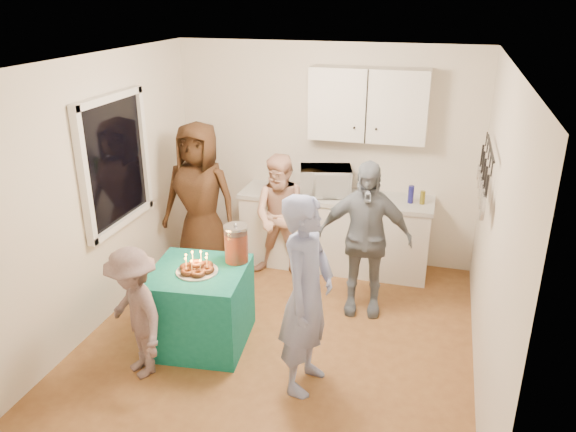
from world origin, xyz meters
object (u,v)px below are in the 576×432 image
(punch_jar, at_px, (236,245))
(man_birthday, at_px, (307,295))
(woman_back_left, at_px, (200,200))
(party_table, at_px, (200,306))
(microwave, at_px, (325,181))
(child_near_left, at_px, (135,313))
(woman_back_center, at_px, (283,217))
(counter, at_px, (335,233))
(woman_back_right, at_px, (364,239))

(punch_jar, bearing_deg, man_birthday, -36.04)
(punch_jar, height_order, woman_back_left, woman_back_left)
(man_birthday, bearing_deg, party_table, 81.96)
(microwave, relative_size, party_table, 0.69)
(man_birthday, height_order, woman_back_left, woman_back_left)
(microwave, bearing_deg, child_near_left, -128.17)
(punch_jar, bearing_deg, woman_back_center, 86.36)
(counter, relative_size, child_near_left, 1.85)
(punch_jar, bearing_deg, microwave, 73.51)
(man_birthday, bearing_deg, woman_back_left, 53.46)
(woman_back_right, height_order, child_near_left, woman_back_right)
(woman_back_center, distance_m, woman_back_right, 1.15)
(party_table, bearing_deg, woman_back_left, 112.86)
(woman_back_left, relative_size, woman_back_center, 1.24)
(punch_jar, bearing_deg, party_table, -136.18)
(counter, xyz_separation_m, microwave, (-0.13, 0.00, 0.64))
(punch_jar, xyz_separation_m, woman_back_right, (1.09, 0.72, -0.12))
(child_near_left, bearing_deg, woman_back_right, 78.76)
(punch_jar, bearing_deg, counter, 69.42)
(woman_back_left, bearing_deg, punch_jar, -51.60)
(woman_back_left, bearing_deg, man_birthday, -44.85)
(punch_jar, distance_m, child_near_left, 1.09)
(party_table, distance_m, punch_jar, 0.67)
(woman_back_center, bearing_deg, counter, 34.36)
(party_table, xyz_separation_m, woman_back_left, (-0.57, 1.36, 0.52))
(punch_jar, relative_size, woman_back_right, 0.21)
(woman_back_left, distance_m, woman_back_center, 0.96)
(counter, bearing_deg, woman_back_center, -144.55)
(microwave, height_order, child_near_left, microwave)
(microwave, xyz_separation_m, woman_back_left, (-1.34, -0.56, -0.17))
(party_table, bearing_deg, microwave, 68.16)
(man_birthday, distance_m, child_near_left, 1.47)
(woman_back_right, bearing_deg, party_table, -149.86)
(microwave, xyz_separation_m, woman_back_right, (0.60, -0.92, -0.26))
(party_table, distance_m, woman_back_left, 1.56)
(party_table, distance_m, man_birthday, 1.25)
(party_table, bearing_deg, woman_back_center, 76.77)
(man_birthday, xyz_separation_m, woman_back_center, (-0.74, 1.86, -0.13))
(counter, distance_m, man_birthday, 2.29)
(man_birthday, relative_size, woman_back_center, 1.18)
(party_table, xyz_separation_m, woman_back_right, (1.37, 0.99, 0.43))
(punch_jar, xyz_separation_m, woman_back_center, (0.08, 1.26, -0.20))
(woman_back_left, distance_m, woman_back_right, 1.98)
(man_birthday, bearing_deg, woman_back_center, 30.44)
(party_table, distance_m, child_near_left, 0.70)
(counter, xyz_separation_m, party_table, (-0.90, -1.91, -0.05))
(woman_back_left, bearing_deg, party_table, -66.79)
(microwave, relative_size, child_near_left, 0.49)
(counter, relative_size, woman_back_left, 1.22)
(microwave, relative_size, woman_back_center, 0.40)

